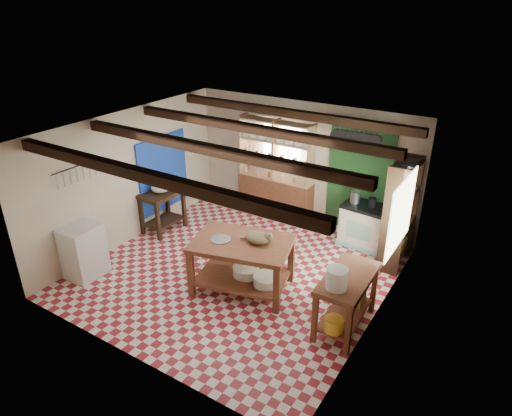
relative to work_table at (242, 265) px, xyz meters
The scene contains 30 objects.
floor 0.67m from the work_table, 135.53° to the left, with size 5.00×5.00×0.02m, color maroon.
ceiling 2.21m from the work_table, 135.53° to the left, with size 5.00×5.00×0.02m, color #424347.
wall_back 2.99m from the work_table, 97.04° to the left, with size 5.00×0.04×2.60m, color beige.
wall_front 2.34m from the work_table, 99.26° to the right, with size 5.00×0.04×2.60m, color beige.
wall_left 3.00m from the work_table, behind, with size 0.04×5.00×2.60m, color beige.
wall_right 2.34m from the work_table, ahead, with size 0.04×5.00×2.60m, color beige.
ceiling_beams 2.09m from the work_table, 135.53° to the left, with size 5.00×3.80×0.15m, color black.
blue_wall_patch 3.15m from the work_table, 156.19° to the left, with size 0.04×1.40×1.60m, color #183EB6.
green_wall_patch 3.06m from the work_table, 72.30° to the left, with size 1.30×0.04×2.30m, color #1C471E.
window_back 3.20m from the work_table, 106.77° to the left, with size 0.90×0.02×0.80m, color white.
window_right 2.69m from the work_table, 32.29° to the left, with size 0.02×1.30×1.20m, color white.
utensil_rail 3.21m from the work_table, 162.97° to the right, with size 0.06×0.90×0.28m, color black.
pot_rack 3.09m from the work_table, 69.44° to the left, with size 0.86×0.12×0.36m, color black.
shelving_unit 2.88m from the work_table, 108.76° to the left, with size 1.70×0.34×2.20m, color tan.
tall_rack 2.94m from the work_table, 48.04° to the left, with size 0.40×0.86×2.00m, color black.
work_table is the anchor object (origin of this frame).
stove 2.77m from the work_table, 64.12° to the left, with size 0.87×0.59×0.85m, color white.
prep_table 2.69m from the work_table, 161.49° to the left, with size 0.59×0.86×0.87m, color black.
white_cabinet 2.81m from the work_table, 156.27° to the right, with size 0.53×0.63×0.95m, color silver.
right_counter 1.83m from the work_table, ahead, with size 0.61×1.23×0.88m, color brown.
cat 0.60m from the work_table, 25.58° to the left, with size 0.40×0.31×0.18m, color #876E4E.
steel_tray 0.58m from the work_table, 157.60° to the right, with size 0.34×0.34×0.02m, color #98999F.
basin_large 0.15m from the work_table, 59.27° to the left, with size 0.45×0.45×0.16m, color silver.
basin_small 0.48m from the work_table, ahead, with size 0.43×0.43×0.15m, color silver.
kettle_left 2.74m from the work_table, 69.08° to the left, with size 0.20×0.20×0.23m, color #98999F.
kettle_right 2.85m from the work_table, 62.21° to the left, with size 0.15×0.15×0.19m, color black.
enamel_bowl 2.74m from the work_table, 161.49° to the left, with size 0.39×0.39×0.20m, color silver.
white_bucket 1.91m from the work_table, 10.75° to the right, with size 0.31×0.31×0.31m, color silver.
wicker_basket 1.85m from the work_table, ahead, with size 0.35×0.28×0.25m, color #AC8E45.
yellow_tub 1.89m from the work_table, 13.40° to the right, with size 0.27×0.27×0.20m, color gold.
Camera 1 is at (3.96, -5.66, 4.58)m, focal length 32.00 mm.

